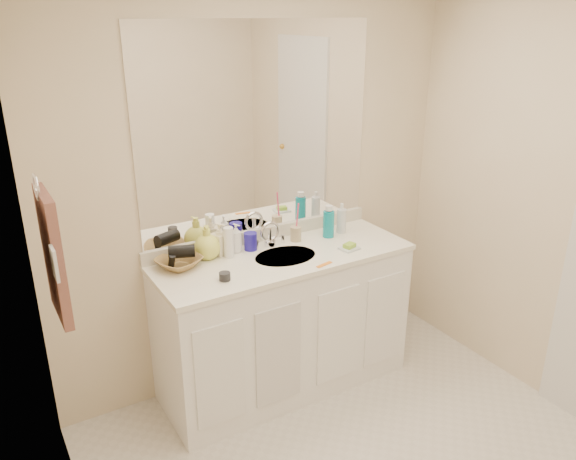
% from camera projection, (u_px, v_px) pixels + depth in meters
% --- Properties ---
extents(wall_back, '(2.60, 0.02, 2.40)m').
position_uv_depth(wall_back, '(260.00, 190.00, 3.35)').
color(wall_back, beige).
rests_on(wall_back, floor).
extents(wall_left, '(0.02, 2.60, 2.40)m').
position_uv_depth(wall_left, '(84.00, 364.00, 1.69)').
color(wall_left, beige).
rests_on(wall_left, floor).
extents(vanity_cabinet, '(1.50, 0.55, 0.85)m').
position_uv_depth(vanity_cabinet, '(284.00, 323.00, 3.41)').
color(vanity_cabinet, white).
rests_on(vanity_cabinet, floor).
extents(countertop, '(1.52, 0.57, 0.03)m').
position_uv_depth(countertop, '(284.00, 257.00, 3.25)').
color(countertop, white).
rests_on(countertop, vanity_cabinet).
extents(backsplash, '(1.52, 0.03, 0.08)m').
position_uv_depth(backsplash, '(262.00, 234.00, 3.44)').
color(backsplash, silver).
rests_on(backsplash, countertop).
extents(sink_basin, '(0.37, 0.37, 0.02)m').
position_uv_depth(sink_basin, '(285.00, 258.00, 3.23)').
color(sink_basin, beige).
rests_on(sink_basin, countertop).
extents(faucet, '(0.02, 0.02, 0.11)m').
position_uv_depth(faucet, '(270.00, 237.00, 3.35)').
color(faucet, silver).
rests_on(faucet, countertop).
extents(mirror, '(1.48, 0.01, 1.20)m').
position_uv_depth(mirror, '(259.00, 130.00, 3.21)').
color(mirror, white).
rests_on(mirror, wall_back).
extents(blue_mug, '(0.09, 0.09, 0.11)m').
position_uv_depth(blue_mug, '(251.00, 241.00, 3.30)').
color(blue_mug, '#1F169C').
rests_on(blue_mug, countertop).
extents(tan_cup, '(0.08, 0.08, 0.09)m').
position_uv_depth(tan_cup, '(296.00, 234.00, 3.43)').
color(tan_cup, tan).
rests_on(tan_cup, countertop).
extents(toothbrush, '(0.01, 0.04, 0.19)m').
position_uv_depth(toothbrush, '(297.00, 217.00, 3.40)').
color(toothbrush, '#FF4377').
rests_on(toothbrush, tan_cup).
extents(mouthwash_bottle, '(0.09, 0.09, 0.17)m').
position_uv_depth(mouthwash_bottle, '(329.00, 224.00, 3.48)').
color(mouthwash_bottle, '#0D899C').
rests_on(mouthwash_bottle, countertop).
extents(clear_pump_bottle, '(0.06, 0.06, 0.16)m').
position_uv_depth(clear_pump_bottle, '(341.00, 221.00, 3.55)').
color(clear_pump_bottle, silver).
rests_on(clear_pump_bottle, countertop).
extents(soap_dish, '(0.12, 0.10, 0.01)m').
position_uv_depth(soap_dish, '(349.00, 248.00, 3.31)').
color(soap_dish, silver).
rests_on(soap_dish, countertop).
extents(green_soap, '(0.08, 0.07, 0.02)m').
position_uv_depth(green_soap, '(349.00, 246.00, 3.31)').
color(green_soap, '#89BE2E').
rests_on(green_soap, soap_dish).
extents(orange_comb, '(0.11, 0.04, 0.00)m').
position_uv_depth(orange_comb, '(324.00, 265.00, 3.11)').
color(orange_comb, orange).
rests_on(orange_comb, countertop).
extents(dark_jar, '(0.07, 0.07, 0.04)m').
position_uv_depth(dark_jar, '(225.00, 276.00, 2.93)').
color(dark_jar, black).
rests_on(dark_jar, countertop).
extents(extra_white_bottle, '(0.06, 0.06, 0.18)m').
position_uv_depth(extra_white_bottle, '(229.00, 242.00, 3.18)').
color(extra_white_bottle, white).
rests_on(extra_white_bottle, countertop).
extents(soap_bottle_white, '(0.09, 0.09, 0.17)m').
position_uv_depth(soap_bottle_white, '(236.00, 238.00, 3.25)').
color(soap_bottle_white, white).
rests_on(soap_bottle_white, countertop).
extents(soap_bottle_cream, '(0.11, 0.11, 0.19)m').
position_uv_depth(soap_bottle_cream, '(220.00, 239.00, 3.22)').
color(soap_bottle_cream, '#FCF1CD').
rests_on(soap_bottle_cream, countertop).
extents(soap_bottle_yellow, '(0.19, 0.19, 0.19)m').
position_uv_depth(soap_bottle_yellow, '(207.00, 242.00, 3.17)').
color(soap_bottle_yellow, '#E2E95A').
rests_on(soap_bottle_yellow, countertop).
extents(wicker_basket, '(0.31, 0.31, 0.06)m').
position_uv_depth(wicker_basket, '(179.00, 263.00, 3.07)').
color(wicker_basket, olive).
rests_on(wicker_basket, countertop).
extents(hair_dryer, '(0.16, 0.12, 0.07)m').
position_uv_depth(hair_dryer, '(182.00, 252.00, 3.06)').
color(hair_dryer, black).
rests_on(hair_dryer, wicker_basket).
extents(towel_ring, '(0.01, 0.11, 0.11)m').
position_uv_depth(towel_ring, '(36.00, 187.00, 2.19)').
color(towel_ring, silver).
rests_on(towel_ring, wall_left).
extents(hand_towel, '(0.04, 0.32, 0.55)m').
position_uv_depth(hand_towel, '(53.00, 256.00, 2.31)').
color(hand_towel, brown).
rests_on(hand_towel, towel_ring).
extents(switch_plate, '(0.01, 0.08, 0.13)m').
position_uv_depth(switch_plate, '(55.00, 264.00, 2.12)').
color(switch_plate, silver).
rests_on(switch_plate, wall_left).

